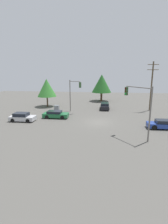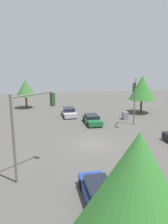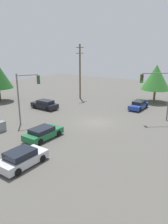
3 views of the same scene
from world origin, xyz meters
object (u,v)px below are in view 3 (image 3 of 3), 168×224
sedan_blue (139,105)px  sedan_dark (45,105)px  sedan_silver (22,158)px  traffic_signal_cross (159,87)px  electrical_cabinet (1,127)px  sedan_green (43,133)px  traffic_signal_main (26,90)px

sedan_blue → sedan_dark: bearing=34.5°
sedan_silver → traffic_signal_cross: traffic_signal_cross is taller
electrical_cabinet → sedan_blue: bearing=153.0°
sedan_green → electrical_cabinet: size_ratio=3.76×
sedan_silver → sedan_dark: (-13.46, -10.81, 0.02)m
sedan_green → traffic_signal_cross: size_ratio=0.68×
sedan_green → traffic_signal_main: (-2.44, -5.02, 3.63)m
traffic_signal_main → sedan_dark: bearing=57.4°
traffic_signal_cross → sedan_silver: bearing=33.4°
sedan_silver → traffic_signal_main: (-7.35, -7.59, 3.60)m
traffic_signal_cross → traffic_signal_main: bearing=-1.4°
sedan_green → sedan_silver: bearing=-62.3°
sedan_green → traffic_signal_cross: traffic_signal_cross is taller
traffic_signal_cross → sedan_green: bearing=18.4°
sedan_silver → sedan_blue: sedan_silver is taller
sedan_green → sedan_dark: 11.88m
traffic_signal_main → electrical_cabinet: traffic_signal_main is taller
sedan_dark → sedan_blue: bearing=-55.5°
sedan_silver → sedan_dark: bearing=128.8°
sedan_silver → traffic_signal_cross: size_ratio=0.64×
sedan_blue → traffic_signal_cross: size_ratio=0.66×
sedan_blue → electrical_cabinet: bearing=63.0°
sedan_dark → traffic_signal_main: 7.78m
sedan_blue → traffic_signal_cross: (4.21, 4.01, 3.77)m
sedan_silver → electrical_cabinet: 8.75m
traffic_signal_cross → electrical_cabinet: 19.65m
sedan_blue → traffic_signal_main: (14.42, -8.88, 3.62)m
sedan_silver → sedan_dark: size_ratio=0.93×
sedan_dark → sedan_blue: 14.68m
electrical_cabinet → traffic_signal_cross: bearing=136.5°
electrical_cabinet → sedan_green: bearing=103.6°
sedan_dark → sedan_blue: sedan_dark is taller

